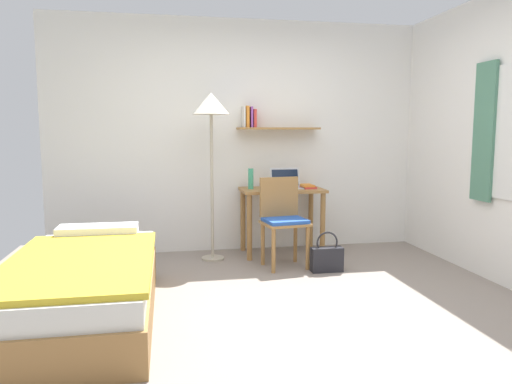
# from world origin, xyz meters

# --- Properties ---
(ground_plane) EXTENTS (5.28, 5.28, 0.00)m
(ground_plane) POSITION_xyz_m (0.00, 0.00, 0.00)
(ground_plane) COLOR gray
(wall_back) EXTENTS (4.40, 0.27, 2.60)m
(wall_back) POSITION_xyz_m (0.00, 2.02, 1.30)
(wall_back) COLOR white
(wall_back) RESTS_ON ground_plane
(bed) EXTENTS (0.98, 2.01, 0.54)m
(bed) POSITION_xyz_m (-1.49, 0.11, 0.24)
(bed) COLOR #9E703D
(bed) RESTS_ON ground_plane
(desk) EXTENTS (0.90, 0.54, 0.73)m
(desk) POSITION_xyz_m (0.35, 1.70, 0.58)
(desk) COLOR #9E703D
(desk) RESTS_ON ground_plane
(desk_chair) EXTENTS (0.48, 0.43, 0.90)m
(desk_chair) POSITION_xyz_m (0.25, 1.21, 0.50)
(desk_chair) COLOR #9E703D
(desk_chair) RESTS_ON ground_plane
(standing_lamp) EXTENTS (0.38, 0.38, 1.75)m
(standing_lamp) POSITION_xyz_m (-0.43, 1.58, 1.54)
(standing_lamp) COLOR #B2A893
(standing_lamp) RESTS_ON ground_plane
(laptop) EXTENTS (0.34, 0.23, 0.22)m
(laptop) POSITION_xyz_m (0.41, 1.73, 0.79)
(laptop) COLOR #B7BABF
(laptop) RESTS_ON desk
(water_bottle) EXTENTS (0.06, 0.06, 0.23)m
(water_bottle) POSITION_xyz_m (0.01, 1.73, 0.84)
(water_bottle) COLOR #42A87F
(water_bottle) RESTS_ON desk
(book_stack) EXTENTS (0.17, 0.25, 0.04)m
(book_stack) POSITION_xyz_m (0.64, 1.70, 0.75)
(book_stack) COLOR #D13D38
(book_stack) RESTS_ON desk
(handbag) EXTENTS (0.31, 0.11, 0.40)m
(handbag) POSITION_xyz_m (0.62, 0.93, 0.13)
(handbag) COLOR #232328
(handbag) RESTS_ON ground_plane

